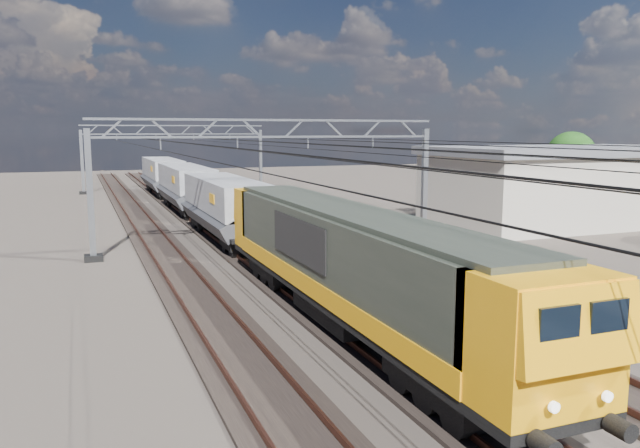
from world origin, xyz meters
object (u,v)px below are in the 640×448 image
object	(u,v)px
hopper_wagon_lead	(226,204)
hopper_wagon_mid	(186,185)
catenary_gantry_mid	(274,178)
locomotive	(347,259)
industrial_shed	(563,184)
catenary_gantry_far	(176,155)
hopper_wagon_third	(163,173)
tree_far	(575,159)

from	to	relation	value
hopper_wagon_lead	hopper_wagon_mid	xyz separation A→B (m)	(0.00, 14.20, 0.00)
hopper_wagon_lead	catenary_gantry_mid	bearing A→B (deg)	-57.62
locomotive	catenary_gantry_mid	bearing A→B (deg)	82.17
industrial_shed	catenary_gantry_far	bearing A→B (deg)	122.91
hopper_wagon_lead	hopper_wagon_third	size ratio (longest dim) A/B	1.00
hopper_wagon_lead	hopper_wagon_third	distance (m)	28.40
hopper_wagon_mid	catenary_gantry_far	bearing A→B (deg)	83.88
locomotive	hopper_wagon_lead	size ratio (longest dim) A/B	1.62
hopper_wagon_lead	catenary_gantry_far	bearing A→B (deg)	86.51
catenary_gantry_mid	hopper_wagon_mid	bearing A→B (deg)	96.58
catenary_gantry_far	locomotive	bearing A→B (deg)	-92.27
locomotive	tree_far	size ratio (longest dim) A/B	3.28
hopper_wagon_lead	tree_far	xyz separation A→B (m)	(32.32, 6.64, 1.86)
catenary_gantry_mid	locomotive	distance (m)	14.76
locomotive	hopper_wagon_mid	bearing A→B (deg)	90.00
hopper_wagon_mid	industrial_shed	xyz separation A→B (m)	(24.00, -15.35, 0.49)
catenary_gantry_mid	industrial_shed	distance (m)	22.12
hopper_wagon_third	hopper_wagon_mid	bearing A→B (deg)	-90.00
catenary_gantry_far	hopper_wagon_third	size ratio (longest dim) A/B	1.53
locomotive	hopper_wagon_lead	bearing A→B (deg)	90.00
catenary_gantry_far	hopper_wagon_third	distance (m)	5.15
catenary_gantry_mid	hopper_wagon_third	distance (m)	31.66
industrial_shed	tree_far	bearing A→B (deg)	43.13
locomotive	tree_far	xyz separation A→B (m)	(32.32, 24.33, 1.76)
hopper_wagon_third	industrial_shed	distance (m)	38.07
hopper_wagon_third	industrial_shed	world-z (taller)	industrial_shed
locomotive	hopper_wagon_third	size ratio (longest dim) A/B	1.62
locomotive	hopper_wagon_mid	size ratio (longest dim) A/B	1.62
catenary_gantry_far	hopper_wagon_lead	size ratio (longest dim) A/B	1.53
catenary_gantry_far	industrial_shed	bearing A→B (deg)	-57.09
locomotive	hopper_wagon_third	distance (m)	46.10
tree_far	hopper_wagon_mid	bearing A→B (deg)	166.83
catenary_gantry_mid	hopper_wagon_mid	world-z (taller)	catenary_gantry_mid
hopper_wagon_lead	industrial_shed	bearing A→B (deg)	-2.75
hopper_wagon_mid	hopper_wagon_lead	bearing A→B (deg)	-90.00
industrial_shed	tree_far	distance (m)	11.48
catenary_gantry_far	tree_far	distance (m)	40.08
industrial_shed	hopper_wagon_third	bearing A→B (deg)	129.08
locomotive	tree_far	distance (m)	40.49
catenary_gantry_mid	catenary_gantry_far	size ratio (longest dim) A/B	1.00
hopper_wagon_third	catenary_gantry_far	bearing A→B (deg)	65.78
hopper_wagon_lead	tree_far	size ratio (longest dim) A/B	2.02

